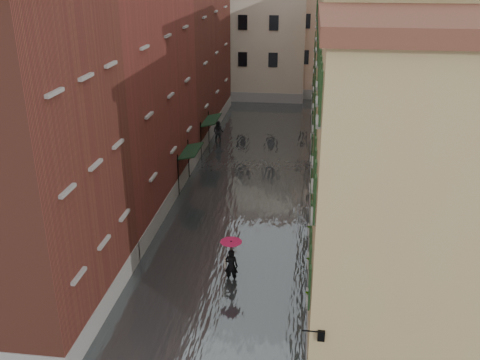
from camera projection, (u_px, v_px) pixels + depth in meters
The scene contains 16 objects.
ground at pixel (215, 294), 23.25m from camera, with size 120.00×120.00×0.00m, color #5E5E61.
floodwater at pixel (249, 180), 35.14m from camera, with size 10.00×60.00×0.20m, color #454B4D.
building_left_near at pixel (17, 163), 19.79m from camera, with size 6.00×8.00×13.00m, color brown.
building_left_mid at pixel (118, 99), 29.98m from camera, with size 6.00×14.00×12.50m, color maroon.
building_left_far at pixel (179, 47), 43.46m from camera, with size 6.00×16.00×14.00m, color brown.
building_right_near at pixel (402, 202), 18.40m from camera, with size 6.00×8.00×11.50m, color tan.
building_right_mid at pixel (373, 103), 28.21m from camera, with size 6.00×14.00×13.00m, color #96895B.
building_right_far at pixel (353, 66), 42.26m from camera, with size 6.00×16.00×11.50m, color tan.
building_end_cream at pixel (248, 33), 56.02m from camera, with size 12.00×9.00×13.00m, color beige.
building_end_pink at pixel (334, 37), 56.96m from camera, with size 10.00×9.00×12.00m, color tan.
awning_near at pixel (190, 152), 33.12m from camera, with size 1.09×2.91×2.80m.
awning_far at pixel (211, 121), 39.59m from camera, with size 1.09×3.14×2.80m.
wall_lantern at pixel (321, 335), 16.09m from camera, with size 0.71×0.22×0.35m.
window_planters at pixel (315, 253), 19.60m from camera, with size 0.59×5.58×0.84m.
pedestrian_main at pixel (231, 257), 23.66m from camera, with size 0.99×0.99×2.06m.
pedestrian_far at pixel (218, 132), 42.25m from camera, with size 0.89×0.69×1.83m, color black.
Camera 1 is at (3.62, -19.32, 13.42)m, focal length 40.00 mm.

